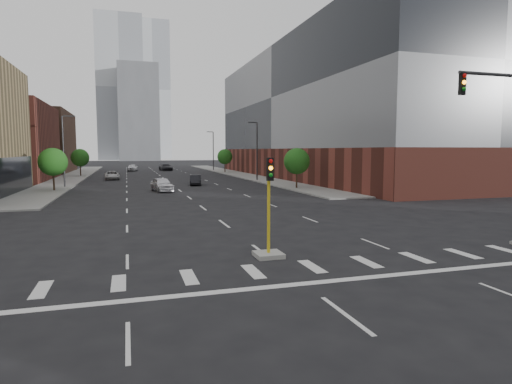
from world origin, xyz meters
name	(u,v)px	position (x,y,z in m)	size (l,w,h in m)	color
ground	(386,345)	(0.00, 0.00, 0.00)	(400.00, 400.00, 0.00)	black
sidewalk_left_far	(74,176)	(-15.00, 74.00, 0.07)	(5.00, 92.00, 0.15)	gray
sidewalk_right_far	(236,174)	(15.00, 74.00, 0.07)	(5.00, 92.00, 0.15)	gray
building_left_far_b	(19,142)	(-27.50, 92.00, 6.50)	(20.00, 24.00, 13.00)	brown
building_right_main	(336,114)	(29.50, 60.00, 11.00)	(24.00, 70.00, 22.00)	brown
tower_left	(120,90)	(-8.00, 220.00, 35.00)	(22.00, 22.00, 70.00)	#B2B7BC
tower_right	(152,92)	(10.00, 260.00, 40.00)	(20.00, 20.00, 80.00)	#B2B7BC
tower_mid	(139,113)	(0.00, 200.00, 22.00)	(18.00, 18.00, 44.00)	slate
median_traffic_signal	(269,235)	(0.00, 8.97, 0.97)	(1.20, 1.20, 4.40)	#999993
streetlight_right_a	(257,148)	(13.41, 55.00, 5.01)	(1.60, 0.22, 9.07)	#2D2D30
streetlight_right_b	(213,149)	(13.41, 90.00, 5.01)	(1.60, 0.22, 9.07)	#2D2D30
streetlight_left	(64,148)	(-13.41, 50.00, 5.01)	(1.60, 0.22, 9.07)	#2D2D30
tree_left_near	(53,162)	(-14.00, 45.00, 3.39)	(3.20, 3.20, 4.85)	#382619
tree_left_far	(80,158)	(-14.00, 75.00, 3.39)	(3.20, 3.20, 4.85)	#382619
tree_right_near	(297,161)	(14.00, 40.00, 3.39)	(3.20, 3.20, 4.85)	#382619
tree_right_far	(225,157)	(14.00, 80.00, 3.39)	(3.20, 3.20, 4.85)	#382619
car_near_left	(162,184)	(-2.10, 41.36, 0.82)	(1.93, 4.80, 1.64)	silver
car_mid_right	(196,180)	(3.01, 49.32, 0.69)	(1.45, 4.17, 1.37)	black
car_far_left	(112,175)	(-8.26, 64.23, 0.69)	(2.28, 4.95, 1.38)	#B4B4B4
car_deep_right	(166,167)	(2.79, 93.25, 0.81)	(2.28, 5.60, 1.63)	black
car_distant	(133,168)	(-4.66, 92.87, 0.82)	(1.93, 4.79, 1.63)	silver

